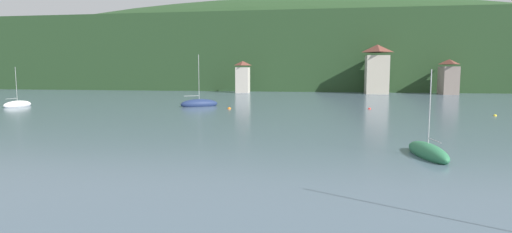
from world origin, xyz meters
The scene contains 10 objects.
wooded_hillside centered at (-3.60, 159.66, 8.66)m, with size 352.00×51.10×44.28m.
shore_building_west centered at (-15.75, 123.97, 3.71)m, with size 3.21×3.18×7.64m.
shore_building_westcentral centered at (15.75, 125.32, 5.49)m, with size 5.26×6.02×11.32m.
shore_building_central centered at (31.49, 125.34, 3.84)m, with size 3.46×6.07×7.91m.
sailboat_mid_0 centered at (10.50, 52.33, 0.27)m, with size 2.29×5.43×5.83m.
sailboat_far_1 centered at (-14.76, 85.34, 0.36)m, with size 5.80×4.76×8.19m.
sailboat_far_9 centered at (-41.48, 80.34, 0.29)m, with size 2.36×4.70×6.31m.
mooring_buoy_near centered at (10.18, 84.87, 0.00)m, with size 0.41×0.41×0.41m, color red.
mooring_buoy_mid centered at (24.14, 78.44, 0.00)m, with size 0.38×0.38×0.38m, color yellow.
mooring_buoy_far centered at (-9.33, 81.99, 0.00)m, with size 0.51×0.51×0.51m, color orange.
Camera 1 is at (4.02, 24.97, 5.45)m, focal length 29.19 mm.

